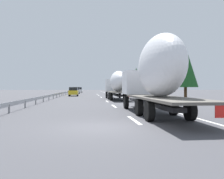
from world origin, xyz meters
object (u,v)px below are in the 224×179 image
at_px(car_silver_hatch, 77,90).
at_px(road_sign, 119,86).
at_px(car_yellow_coupe, 74,92).
at_px(truck_trailing, 155,73).
at_px(car_white_van, 79,90).
at_px(truck_lead, 117,84).

height_order(car_silver_hatch, road_sign, road_sign).
relative_size(car_yellow_coupe, road_sign, 1.49).
height_order(car_yellow_coupe, road_sign, road_sign).
distance_m(truck_trailing, car_silver_hatch, 54.50).
distance_m(car_silver_hatch, car_white_van, 12.25).
bearing_deg(car_yellow_coupe, road_sign, -61.08).
relative_size(car_silver_hatch, road_sign, 1.48).
bearing_deg(car_white_van, truck_trailing, -173.90).
height_order(truck_lead, car_white_van, truck_lead).
relative_size(truck_lead, car_white_van, 3.07).
distance_m(truck_lead, car_yellow_coupe, 17.00).
height_order(truck_trailing, road_sign, truck_trailing).
xyz_separation_m(car_silver_hatch, car_yellow_coupe, (-19.72, -0.24, -0.02)).
bearing_deg(car_silver_hatch, car_white_van, -1.54).
bearing_deg(truck_trailing, truck_lead, -0.00).
bearing_deg(car_white_van, car_yellow_coupe, 179.85).
height_order(car_white_van, road_sign, road_sign).
xyz_separation_m(car_silver_hatch, road_sign, (-14.05, -10.51, 1.27)).
distance_m(truck_lead, car_silver_hatch, 35.87).
xyz_separation_m(truck_lead, truck_trailing, (-18.90, 0.00, 0.34)).
bearing_deg(car_white_van, road_sign, -158.84).
xyz_separation_m(car_white_van, road_sign, (-26.29, -10.18, 1.27)).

